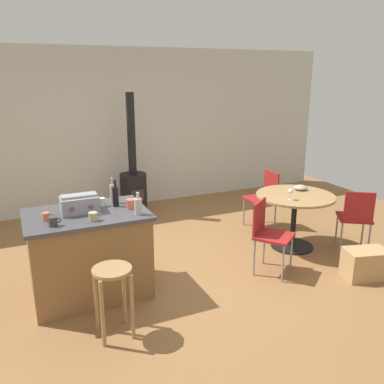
{
  "coord_description": "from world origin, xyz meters",
  "views": [
    {
      "loc": [
        -1.8,
        -4.01,
        2.27
      ],
      "look_at": [
        0.1,
        0.18,
        0.93
      ],
      "focal_mm": 38.05,
      "sensor_mm": 36.0,
      "label": 1
    }
  ],
  "objects_px": {
    "cup_3": "(46,217)",
    "serving_bowl": "(300,187)",
    "folding_chair_near": "(356,216)",
    "wine_glass": "(291,192)",
    "folding_chair_left": "(268,231)",
    "bottle_0": "(116,196)",
    "kitchen_island": "(89,254)",
    "bottle_2": "(113,193)",
    "cup_0": "(53,221)",
    "folding_chair_far": "(264,195)",
    "bottle_1": "(138,206)",
    "wooden_stool": "(113,286)",
    "cup_1": "(93,216)",
    "dining_table": "(295,207)",
    "cup_4": "(131,204)",
    "wood_stove": "(134,185)",
    "toolbox": "(79,204)",
    "cardboard_box": "(366,264)",
    "cup_2": "(102,202)"
  },
  "relations": [
    {
      "from": "kitchen_island",
      "to": "bottle_0",
      "type": "relative_size",
      "value": 4.24
    },
    {
      "from": "wooden_stool",
      "to": "folding_chair_left",
      "type": "relative_size",
      "value": 0.76
    },
    {
      "from": "kitchen_island",
      "to": "cup_2",
      "type": "height_order",
      "value": "cup_2"
    },
    {
      "from": "bottle_2",
      "to": "wine_glass",
      "type": "xyz_separation_m",
      "value": [
        2.19,
        -0.27,
        -0.18
      ]
    },
    {
      "from": "dining_table",
      "to": "folding_chair_far",
      "type": "distance_m",
      "value": 0.82
    },
    {
      "from": "kitchen_island",
      "to": "cup_1",
      "type": "xyz_separation_m",
      "value": [
        0.02,
        -0.26,
        0.5
      ]
    },
    {
      "from": "cup_0",
      "to": "cup_3",
      "type": "xyz_separation_m",
      "value": [
        -0.04,
        0.17,
        -0.0
      ]
    },
    {
      "from": "folding_chair_near",
      "to": "cup_1",
      "type": "bearing_deg",
      "value": 177.89
    },
    {
      "from": "wood_stove",
      "to": "cup_1",
      "type": "distance_m",
      "value": 2.86
    },
    {
      "from": "bottle_0",
      "to": "wine_glass",
      "type": "xyz_separation_m",
      "value": [
        2.19,
        -0.14,
        -0.18
      ]
    },
    {
      "from": "bottle_0",
      "to": "cup_3",
      "type": "relative_size",
      "value": 2.68
    },
    {
      "from": "wine_glass",
      "to": "dining_table",
      "type": "bearing_deg",
      "value": 36.35
    },
    {
      "from": "dining_table",
      "to": "wood_stove",
      "type": "xyz_separation_m",
      "value": [
        -1.55,
        2.21,
        -0.07
      ]
    },
    {
      "from": "folding_chair_left",
      "to": "bottle_0",
      "type": "relative_size",
      "value": 2.98
    },
    {
      "from": "folding_chair_left",
      "to": "wood_stove",
      "type": "xyz_separation_m",
      "value": [
        -0.83,
        2.67,
        -0.01
      ]
    },
    {
      "from": "bottle_0",
      "to": "serving_bowl",
      "type": "distance_m",
      "value": 2.61
    },
    {
      "from": "cup_4",
      "to": "cardboard_box",
      "type": "bearing_deg",
      "value": -19.69
    },
    {
      "from": "wooden_stool",
      "to": "wood_stove",
      "type": "bearing_deg",
      "value": 70.3
    },
    {
      "from": "bottle_1",
      "to": "cardboard_box",
      "type": "height_order",
      "value": "bottle_1"
    },
    {
      "from": "cup_1",
      "to": "cup_3",
      "type": "bearing_deg",
      "value": 156.11
    },
    {
      "from": "cup_4",
      "to": "wine_glass",
      "type": "bearing_deg",
      "value": 0.35
    },
    {
      "from": "bottle_1",
      "to": "cup_3",
      "type": "distance_m",
      "value": 0.88
    },
    {
      "from": "cup_0",
      "to": "cup_1",
      "type": "xyz_separation_m",
      "value": [
        0.37,
        -0.01,
        -0.0
      ]
    },
    {
      "from": "kitchen_island",
      "to": "cup_1",
      "type": "height_order",
      "value": "cup_1"
    },
    {
      "from": "cup_1",
      "to": "cup_2",
      "type": "bearing_deg",
      "value": 66.84
    },
    {
      "from": "cup_1",
      "to": "cup_3",
      "type": "xyz_separation_m",
      "value": [
        -0.41,
        0.18,
        -0.0
      ]
    },
    {
      "from": "bottle_2",
      "to": "wood_stove",
      "type": "bearing_deg",
      "value": 68.2
    },
    {
      "from": "folding_chair_left",
      "to": "bottle_0",
      "type": "bearing_deg",
      "value": 165.19
    },
    {
      "from": "kitchen_island",
      "to": "bottle_2",
      "type": "height_order",
      "value": "bottle_2"
    },
    {
      "from": "cup_0",
      "to": "cup_3",
      "type": "bearing_deg",
      "value": 104.52
    },
    {
      "from": "cup_1",
      "to": "cup_4",
      "type": "distance_m",
      "value": 0.47
    },
    {
      "from": "folding_chair_near",
      "to": "wine_glass",
      "type": "bearing_deg",
      "value": 157.31
    },
    {
      "from": "bottle_1",
      "to": "serving_bowl",
      "type": "distance_m",
      "value": 2.52
    },
    {
      "from": "bottle_2",
      "to": "cup_0",
      "type": "xyz_separation_m",
      "value": [
        -0.67,
        -0.47,
        -0.06
      ]
    },
    {
      "from": "folding_chair_far",
      "to": "cup_1",
      "type": "relative_size",
      "value": 7.05
    },
    {
      "from": "dining_table",
      "to": "folding_chair_near",
      "type": "xyz_separation_m",
      "value": [
        0.59,
        -0.49,
        -0.05
      ]
    },
    {
      "from": "kitchen_island",
      "to": "folding_chair_near",
      "type": "xyz_separation_m",
      "value": [
        3.32,
        -0.38,
        0.05
      ]
    },
    {
      "from": "toolbox",
      "to": "wine_glass",
      "type": "xyz_separation_m",
      "value": [
        2.57,
        -0.09,
        -0.16
      ]
    },
    {
      "from": "cup_3",
      "to": "folding_chair_far",
      "type": "bearing_deg",
      "value": 17.43
    },
    {
      "from": "wooden_stool",
      "to": "folding_chair_far",
      "type": "relative_size",
      "value": 0.77
    },
    {
      "from": "kitchen_island",
      "to": "cup_1",
      "type": "distance_m",
      "value": 0.56
    },
    {
      "from": "cup_3",
      "to": "serving_bowl",
      "type": "relative_size",
      "value": 0.6
    },
    {
      "from": "cup_3",
      "to": "wine_glass",
      "type": "relative_size",
      "value": 0.75
    },
    {
      "from": "bottle_1",
      "to": "cardboard_box",
      "type": "relative_size",
      "value": 0.48
    },
    {
      "from": "cup_4",
      "to": "serving_bowl",
      "type": "bearing_deg",
      "value": 7.43
    },
    {
      "from": "kitchen_island",
      "to": "wine_glass",
      "type": "distance_m",
      "value": 2.55
    },
    {
      "from": "folding_chair_left",
      "to": "bottle_1",
      "type": "bearing_deg",
      "value": 176.93
    },
    {
      "from": "cup_0",
      "to": "bottle_2",
      "type": "bearing_deg",
      "value": 34.96
    },
    {
      "from": "toolbox",
      "to": "serving_bowl",
      "type": "bearing_deg",
      "value": 4.24
    },
    {
      "from": "dining_table",
      "to": "toolbox",
      "type": "distance_m",
      "value": 2.81
    }
  ]
}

